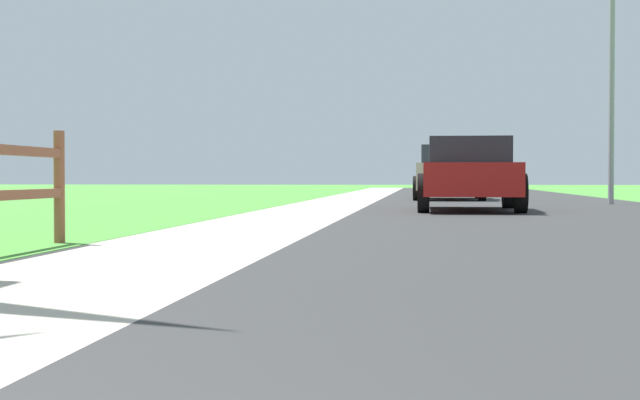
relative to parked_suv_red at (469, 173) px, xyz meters
The scene contains 9 objects.
ground_plane 6.19m from the parked_suv_red, 110.93° to the left, with size 120.00×120.00×0.00m, color #499336.
road_asphalt 7.88m from the parked_suv_red, 80.42° to the left, with size 7.00×66.00×0.01m, color #303030.
curb_concrete 9.35m from the parked_suv_red, 123.88° to the left, with size 6.00×66.00×0.01m, color #B6AF9D.
grass_verge 10.26m from the parked_suv_red, 130.87° to the left, with size 5.00×66.00×0.00m, color #499336.
parked_suv_red is the anchor object (origin of this frame).
parked_car_beige 9.51m from the parked_suv_red, 90.91° to the left, with size 2.13×4.89×1.62m.
parked_car_white 19.96m from the parked_suv_red, 88.82° to the left, with size 2.12×4.39×1.51m.
parked_car_blue 30.03m from the parked_suv_red, 88.52° to the left, with size 2.16×4.60×1.59m.
street_lamp 6.71m from the parked_suv_red, 51.34° to the left, with size 1.17×0.20×6.12m.
Camera 1 is at (1.32, -0.43, 0.67)m, focal length 54.43 mm.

